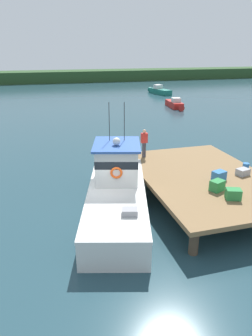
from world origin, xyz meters
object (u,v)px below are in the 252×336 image
crate_single_by_cleat (219,176)px  crate_stack_mid_dock (217,186)px  main_fishing_boat (117,189)px  crate_single_far (243,172)px  deckhand_by_the_boat (144,143)px  moored_boat_far_left (175,104)px  bait_bucket (246,166)px  moored_boat_far_right (159,91)px  crate_stack_near_edge (233,194)px

crate_single_by_cleat → crate_stack_mid_dock: size_ratio=1.00×
main_fishing_boat → crate_single_far: (6.32, -0.54, 0.36)m
deckhand_by_the_boat → moored_boat_far_left: bearing=61.4°
bait_bucket → moored_boat_far_right: bearing=75.3°
deckhand_by_the_boat → crate_stack_near_edge: bearing=-73.1°
crate_single_far → moored_boat_far_right: (10.16, 37.12, -0.86)m
bait_bucket → moored_boat_far_left: (6.80, 23.95, -0.93)m
crate_single_by_cleat → crate_single_far: (1.48, 0.22, -0.06)m
crate_stack_near_edge → moored_boat_far_right: size_ratio=0.10×
crate_stack_near_edge → crate_single_far: 2.94m
crate_stack_mid_dock → bait_bucket: 3.37m
main_fishing_boat → bait_bucket: size_ratio=29.21×
crate_single_by_cleat → moored_boat_far_right: 39.12m
deckhand_by_the_boat → main_fishing_boat: bearing=-126.0°
bait_bucket → deckhand_by_the_boat: 5.60m
bait_bucket → moored_boat_far_right: 37.74m
crate_stack_mid_dock → moored_boat_far_left: bearing=69.6°
crate_stack_mid_dock → moored_boat_far_right: size_ratio=0.10×
main_fishing_boat → deckhand_by_the_boat: main_fishing_boat is taller
crate_stack_near_edge → moored_boat_far_left: (9.41, 26.73, -0.98)m
crate_stack_near_edge → deckhand_by_the_boat: 6.41m
crate_stack_near_edge → deckhand_by_the_boat: deckhand_by_the_boat is taller
crate_stack_near_edge → crate_stack_mid_dock: bearing=102.5°
main_fishing_boat → moored_boat_far_right: 40.13m
bait_bucket → moored_boat_far_right: (9.55, 36.50, -0.87)m
crate_stack_near_edge → crate_stack_mid_dock: crate_stack_mid_dock is taller
main_fishing_boat → crate_single_by_cleat: (4.84, -0.76, 0.42)m
moored_boat_far_left → bait_bucket: bearing=-105.9°
main_fishing_boat → moored_boat_far_left: main_fishing_boat is taller
main_fishing_boat → moored_boat_far_right: bearing=65.7°
crate_stack_mid_dock → bait_bucket: bearing=33.5°
crate_stack_mid_dock → moored_boat_far_right: crate_stack_mid_dock is taller
crate_single_far → bait_bucket: 0.87m
crate_stack_mid_dock → deckhand_by_the_boat: 5.48m
crate_single_far → deckhand_by_the_boat: (-3.84, 3.94, 0.70)m
crate_stack_mid_dock → bait_bucket: crate_stack_mid_dock is taller
main_fishing_boat → crate_single_by_cleat: bearing=-8.9°
crate_stack_mid_dock → bait_bucket: (2.81, 1.86, -0.07)m
crate_stack_mid_dock → crate_single_far: bearing=29.5°
crate_stack_mid_dock → moored_boat_far_left: size_ratio=0.12×
main_fishing_boat → bait_bucket: 6.94m
moored_boat_far_right → bait_bucket: bearing=-104.7°
bait_bucket → deckhand_by_the_boat: size_ratio=0.21×
crate_stack_near_edge → crate_stack_mid_dock: (-0.20, 0.92, 0.01)m
moored_boat_far_right → crate_stack_mid_dock: bearing=-107.9°
crate_single_by_cleat → crate_stack_near_edge: crate_stack_near_edge is taller
crate_single_by_cleat → crate_single_far: size_ratio=1.00×
main_fishing_boat → moored_boat_far_right: (16.48, 36.58, -0.50)m
crate_stack_near_edge → moored_boat_far_left: size_ratio=0.12×
main_fishing_boat → moored_boat_far_left: size_ratio=1.94×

